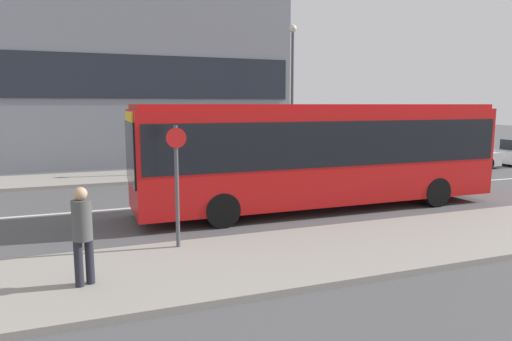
{
  "coord_description": "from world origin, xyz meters",
  "views": [
    {
      "loc": [
        -3.64,
        -14.86,
        3.31
      ],
      "look_at": [
        1.28,
        -1.84,
        1.29
      ],
      "focal_mm": 32.0,
      "sensor_mm": 36.0,
      "label": 1
    }
  ],
  "objects_px": {
    "city_bus": "(321,149)",
    "parked_car_0": "(455,156)",
    "bus_stop_sign": "(177,177)",
    "street_lamp": "(292,83)",
    "pedestrian_near_stop": "(82,230)"
  },
  "relations": [
    {
      "from": "parked_car_0",
      "to": "street_lamp",
      "type": "bearing_deg",
      "value": 167.88
    },
    {
      "from": "city_bus",
      "to": "parked_car_0",
      "type": "height_order",
      "value": "city_bus"
    },
    {
      "from": "street_lamp",
      "to": "bus_stop_sign",
      "type": "bearing_deg",
      "value": -126.57
    },
    {
      "from": "city_bus",
      "to": "bus_stop_sign",
      "type": "bearing_deg",
      "value": -152.34
    },
    {
      "from": "city_bus",
      "to": "pedestrian_near_stop",
      "type": "bearing_deg",
      "value": -149.3
    },
    {
      "from": "pedestrian_near_stop",
      "to": "bus_stop_sign",
      "type": "bearing_deg",
      "value": -164.98
    },
    {
      "from": "city_bus",
      "to": "parked_car_0",
      "type": "distance_m",
      "value": 12.39
    },
    {
      "from": "parked_car_0",
      "to": "bus_stop_sign",
      "type": "height_order",
      "value": "bus_stop_sign"
    },
    {
      "from": "city_bus",
      "to": "pedestrian_near_stop",
      "type": "height_order",
      "value": "city_bus"
    },
    {
      "from": "pedestrian_near_stop",
      "to": "street_lamp",
      "type": "relative_size",
      "value": 0.26
    },
    {
      "from": "parked_car_0",
      "to": "bus_stop_sign",
      "type": "distance_m",
      "value": 18.22
    },
    {
      "from": "city_bus",
      "to": "bus_stop_sign",
      "type": "relative_size",
      "value": 4.31
    },
    {
      "from": "bus_stop_sign",
      "to": "street_lamp",
      "type": "height_order",
      "value": "street_lamp"
    },
    {
      "from": "street_lamp",
      "to": "pedestrian_near_stop",
      "type": "bearing_deg",
      "value": -128.99
    },
    {
      "from": "pedestrian_near_stop",
      "to": "bus_stop_sign",
      "type": "relative_size",
      "value": 0.65
    }
  ]
}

